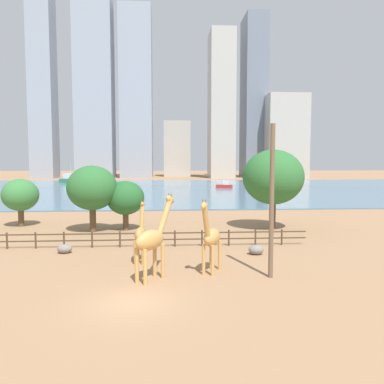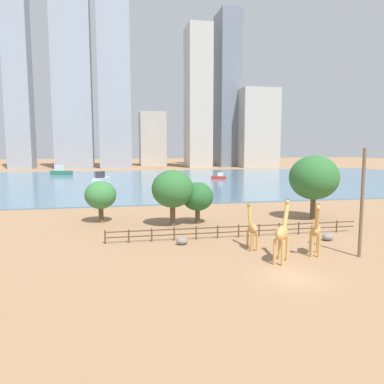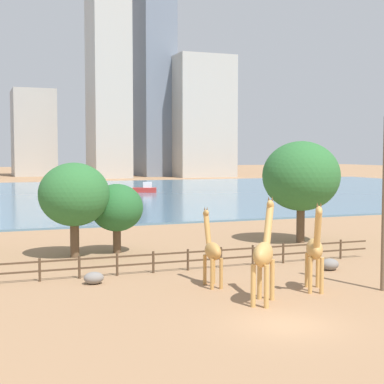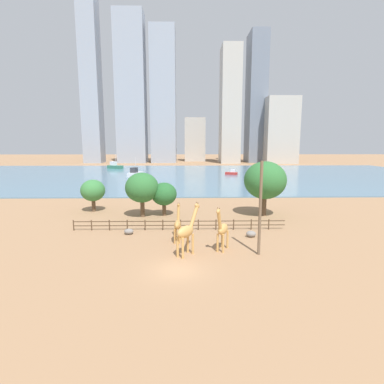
{
  "view_description": "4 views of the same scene",
  "coord_description": "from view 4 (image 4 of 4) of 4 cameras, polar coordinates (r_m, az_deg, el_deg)",
  "views": [
    {
      "loc": [
        1.77,
        -17.66,
        6.78
      ],
      "look_at": [
        3.64,
        11.23,
        4.46
      ],
      "focal_mm": 35.0,
      "sensor_mm": 36.0,
      "label": 1
    },
    {
      "loc": [
        -11.84,
        -23.23,
        9.05
      ],
      "look_at": [
        -2.77,
        21.35,
        3.58
      ],
      "focal_mm": 35.0,
      "sensor_mm": 36.0,
      "label": 2
    },
    {
      "loc": [
        -12.07,
        -21.02,
        7.15
      ],
      "look_at": [
        3.57,
        20.44,
        4.15
      ],
      "focal_mm": 55.0,
      "sensor_mm": 36.0,
      "label": 3
    },
    {
      "loc": [
        0.84,
        -23.77,
        10.52
      ],
      "look_at": [
        1.64,
        17.81,
        3.81
      ],
      "focal_mm": 28.0,
      "sensor_mm": 36.0,
      "label": 4
    }
  ],
  "objects": [
    {
      "name": "tree_right_tall",
      "position": [
        44.12,
        -5.36,
        -0.42
      ],
      "size": [
        3.74,
        3.74,
        4.92
      ],
      "color": "brown",
      "rests_on": "ground"
    },
    {
      "name": "tree_left_small",
      "position": [
        43.63,
        -9.51,
        0.8
      ],
      "size": [
        4.8,
        4.8,
        6.46
      ],
      "color": "brown",
      "rests_on": "ground"
    },
    {
      "name": "harbor_water",
      "position": [
        101.31,
        -1.57,
        3.26
      ],
      "size": [
        180.0,
        86.0,
        0.2
      ],
      "primitive_type": "cube",
      "color": "slate",
      "rests_on": "ground"
    },
    {
      "name": "tree_left_large",
      "position": [
        44.82,
        13.75,
        2.16
      ],
      "size": [
        6.11,
        6.11,
        8.03
      ],
      "color": "brown",
      "rests_on": "ground"
    },
    {
      "name": "skyline_block_wide",
      "position": [
        180.13,
        -18.7,
        19.17
      ],
      "size": [
        9.6,
        10.46,
        86.46
      ],
      "primitive_type": "cube",
      "color": "#939EAD",
      "rests_on": "ground"
    },
    {
      "name": "boat_ferry",
      "position": [
        97.3,
        -10.79,
        3.51
      ],
      "size": [
        4.33,
        7.07,
        5.99
      ],
      "rotation": [
        0.0,
        0.0,
        1.26
      ],
      "color": "silver",
      "rests_on": "harbor_water"
    },
    {
      "name": "skyline_block_left",
      "position": [
        187.99,
        0.52,
        9.92
      ],
      "size": [
        12.39,
        15.21,
        25.96
      ],
      "primitive_type": "cube",
      "color": "#B7B2A8",
      "rests_on": "ground"
    },
    {
      "name": "skyline_tower_short",
      "position": [
        174.89,
        -5.47,
        17.59
      ],
      "size": [
        13.66,
        13.85,
        72.51
      ],
      "primitive_type": "cube",
      "color": "#939EAD",
      "rests_on": "ground"
    },
    {
      "name": "boat_tug",
      "position": [
        130.11,
        -14.49,
        4.78
      ],
      "size": [
        7.2,
        5.44,
        6.17
      ],
      "rotation": [
        0.0,
        0.0,
        5.79
      ],
      "color": "#337259",
      "rests_on": "harbor_water"
    },
    {
      "name": "boulder_by_pole",
      "position": [
        36.25,
        -11.95,
        -7.36
      ],
      "size": [
        1.09,
        0.88,
        0.66
      ],
      "primitive_type": "ellipsoid",
      "color": "gray",
      "rests_on": "ground"
    },
    {
      "name": "giraffe_tall",
      "position": [
        28.54,
        -1.04,
        -7.46
      ],
      "size": [
        2.59,
        3.07,
        4.96
      ],
      "rotation": [
        0.0,
        0.0,
        0.9
      ],
      "color": "tan",
      "rests_on": "ground"
    },
    {
      "name": "skyline_block_central",
      "position": [
        174.57,
        -11.57,
        18.57
      ],
      "size": [
        15.61,
        11.74,
        79.14
      ],
      "primitive_type": "cube",
      "color": "#939EAD",
      "rests_on": "ground"
    },
    {
      "name": "giraffe_young",
      "position": [
        32.58,
        -2.76,
        -6.14
      ],
      "size": [
        0.86,
        2.51,
        4.15
      ],
      "rotation": [
        0.0,
        0.0,
        1.49
      ],
      "color": "#C18C47",
      "rests_on": "ground"
    },
    {
      "name": "tree_center_broad",
      "position": [
        49.12,
        -18.36,
        0.25
      ],
      "size": [
        3.74,
        3.74,
        5.02
      ],
      "color": "brown",
      "rests_on": "ground"
    },
    {
      "name": "utility_pole",
      "position": [
        28.85,
        12.87,
        -3.13
      ],
      "size": [
        0.28,
        0.28,
        8.99
      ],
      "primitive_type": "cylinder",
      "color": "brown",
      "rests_on": "ground"
    },
    {
      "name": "giraffe_companion",
      "position": [
        29.89,
        5.8,
        -7.08
      ],
      "size": [
        1.73,
        2.83,
        4.71
      ],
      "rotation": [
        0.0,
        0.0,
        4.27
      ],
      "color": "tan",
      "rests_on": "ground"
    },
    {
      "name": "skyline_tower_glass",
      "position": [
        171.24,
        16.49,
        11.13
      ],
      "size": [
        16.85,
        13.29,
        34.98
      ],
      "primitive_type": "cube",
      "color": "#B7B2A8",
      "rests_on": "ground"
    },
    {
      "name": "ground_plane",
      "position": [
        104.31,
        -1.56,
        3.38
      ],
      "size": [
        400.0,
        400.0,
        0.0
      ],
      "primitive_type": "plane",
      "color": "#9E7551"
    },
    {
      "name": "boulder_near_fence",
      "position": [
        35.12,
        11.18,
        -7.84
      ],
      "size": [
        1.11,
        0.95,
        0.71
      ],
      "primitive_type": "ellipsoid",
      "color": "gray",
      "rests_on": "ground"
    },
    {
      "name": "skyline_tower_needle",
      "position": [
        180.08,
        12.1,
        16.88
      ],
      "size": [
        9.57,
        15.95,
        70.62
      ],
      "primitive_type": "cube",
      "color": "slate",
      "rests_on": "ground"
    },
    {
      "name": "boat_sailboat",
      "position": [
        102.51,
        7.57,
        3.65
      ],
      "size": [
        4.34,
        2.81,
        1.8
      ],
      "rotation": [
        0.0,
        0.0,
        2.78
      ],
      "color": "#B22D28",
      "rests_on": "harbor_water"
    },
    {
      "name": "skyline_block_right",
      "position": [
        169.65,
        7.26,
        15.93
      ],
      "size": [
        10.27,
        14.88,
        61.39
      ],
      "primitive_type": "cube",
      "color": "#B7B2A8",
      "rests_on": "ground"
    },
    {
      "name": "enclosure_fence",
      "position": [
        37.1,
        -3.01,
        -6.1
      ],
      "size": [
        26.12,
        0.14,
        1.3
      ],
      "color": "#4C3826",
      "rests_on": "ground"
    }
  ]
}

